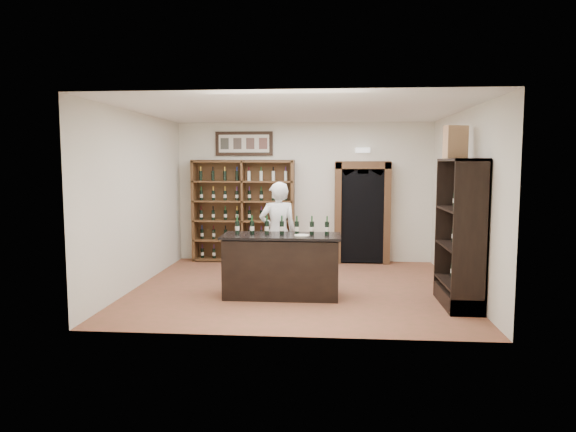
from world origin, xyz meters
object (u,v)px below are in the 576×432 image
at_px(tasting_counter, 281,266).
at_px(wine_shelf, 244,211).
at_px(counter_bottle_0, 237,227).
at_px(side_cabinet, 461,256).
at_px(shopkeeper, 278,233).
at_px(wine_crate, 456,142).

bearing_deg(tasting_counter, wine_shelf, 110.56).
bearing_deg(counter_bottle_0, tasting_counter, -5.08).
distance_m(wine_shelf, counter_bottle_0, 2.89).
distance_m(tasting_counter, side_cabinet, 2.75).
bearing_deg(side_cabinet, counter_bottle_0, 173.97).
xyz_separation_m(wine_shelf, counter_bottle_0, (0.38, -2.87, 0.01)).
distance_m(counter_bottle_0, shopkeeper, 1.02).
distance_m(wine_shelf, wine_crate, 4.96).
distance_m(wine_shelf, shopkeeper, 2.27).
bearing_deg(tasting_counter, counter_bottle_0, 174.92).
bearing_deg(side_cabinet, wine_crate, 104.98).
xyz_separation_m(side_cabinet, wine_crate, (-0.07, 0.28, 1.69)).
relative_size(side_cabinet, shopkeeper, 1.22).
relative_size(wine_shelf, tasting_counter, 1.17).
distance_m(tasting_counter, shopkeeper, 0.98).
height_order(tasting_counter, side_cabinet, side_cabinet).
bearing_deg(tasting_counter, shopkeeper, 99.23).
height_order(counter_bottle_0, shopkeeper, shopkeeper).
bearing_deg(wine_shelf, counter_bottle_0, -82.46).
bearing_deg(tasting_counter, side_cabinet, -6.28).
distance_m(tasting_counter, counter_bottle_0, 0.95).
distance_m(side_cabinet, wine_crate, 1.72).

